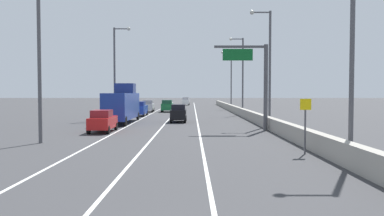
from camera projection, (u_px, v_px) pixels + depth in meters
The scene contains 20 objects.
ground_plane at pixel (187, 110), 71.04m from camera, with size 320.00×320.00×0.00m, color #38383A.
lane_stripe_left at pixel (152, 113), 62.05m from camera, with size 0.16×130.00×0.00m, color silver.
lane_stripe_center at pixel (174, 113), 62.05m from camera, with size 0.16×130.00×0.00m, color silver.
lane_stripe_right at pixel (196, 113), 62.05m from camera, with size 0.16×130.00×0.00m, color silver.
jersey_barrier_right at pixel (249, 115), 47.04m from camera, with size 0.60×120.00×1.10m, color #9E998E.
overhead_sign_gantry at pixel (257, 76), 33.42m from camera, with size 4.68×0.36×7.50m.
speed_advisory_sign at pixel (305, 122), 20.78m from camera, with size 0.60×0.11×3.00m.
lamp_post_right_near at pixel (348, 29), 19.11m from camera, with size 2.14×0.44×11.43m.
lamp_post_right_second at pixel (267, 61), 38.03m from camera, with size 2.14×0.44×11.43m.
lamp_post_right_third at pixel (241, 71), 56.95m from camera, with size 2.14×0.44×11.43m.
lamp_post_right_fourth at pixel (230, 76), 75.88m from camera, with size 2.14×0.44×11.43m.
lamp_post_left_near at pixel (43, 44), 25.10m from camera, with size 2.14×0.44×11.43m.
lamp_post_left_mid at pixel (116, 67), 47.81m from camera, with size 2.14×0.44×11.43m.
car_green_0 at pixel (167, 106), 65.64m from camera, with size 1.97×4.31×2.05m.
car_black_1 at pixel (178, 113), 43.34m from camera, with size 1.78×4.25×2.01m.
car_blue_2 at pixel (140, 109), 53.99m from camera, with size 1.85×4.72×2.08m.
car_white_3 at pixel (186, 101), 100.64m from camera, with size 1.98×4.17×2.07m.
car_silver_4 at pixel (148, 106), 65.83m from camera, with size 1.94×4.15×2.03m.
car_red_5 at pixel (103, 121), 32.33m from camera, with size 1.82×4.39×1.88m.
box_truck at pixel (122, 105), 41.99m from camera, with size 2.52×9.83×4.36m.
Camera 1 is at (0.89, -6.97, 3.34)m, focal length 36.03 mm.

